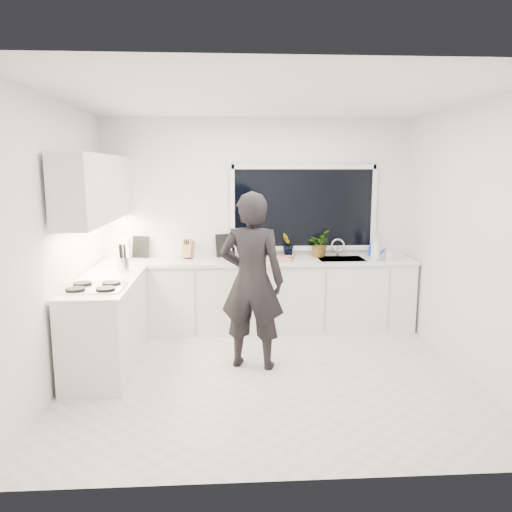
{
  "coord_description": "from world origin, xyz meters",
  "views": [
    {
      "loc": [
        -0.42,
        -4.75,
        2.05
      ],
      "look_at": [
        -0.1,
        0.4,
        1.15
      ],
      "focal_mm": 35.0,
      "sensor_mm": 36.0,
      "label": 1
    }
  ],
  "objects": [
    {
      "name": "herb_plants",
      "position": [
        0.56,
        1.61,
        1.09
      ],
      "size": [
        0.97,
        0.36,
        0.34
      ],
      "color": "#26662D",
      "rests_on": "countertop_back"
    },
    {
      "name": "base_cabinets_back",
      "position": [
        0.0,
        1.45,
        0.44
      ],
      "size": [
        3.92,
        0.58,
        0.88
      ],
      "primitive_type": "cube",
      "color": "white",
      "rests_on": "floor"
    },
    {
      "name": "pizza",
      "position": [
        0.2,
        1.42,
        0.95
      ],
      "size": [
        0.48,
        0.38,
        0.01
      ],
      "primitive_type": "cube",
      "rotation": [
        0.0,
        0.0,
        -0.21
      ],
      "color": "red",
      "rests_on": "pizza_tray"
    },
    {
      "name": "upper_cabinets",
      "position": [
        -1.79,
        0.7,
        1.85
      ],
      "size": [
        0.34,
        2.1,
        0.7
      ],
      "primitive_type": "cube",
      "color": "white",
      "rests_on": "wall_left"
    },
    {
      "name": "pizza_tray",
      "position": [
        0.2,
        1.42,
        0.94
      ],
      "size": [
        0.52,
        0.43,
        0.03
      ],
      "primitive_type": "cube",
      "rotation": [
        0.0,
        0.0,
        -0.21
      ],
      "color": "silver",
      "rests_on": "countertop_back"
    },
    {
      "name": "wall_right",
      "position": [
        2.01,
        0.0,
        1.35
      ],
      "size": [
        0.02,
        3.5,
        2.7
      ],
      "primitive_type": "cube",
      "color": "white",
      "rests_on": "ground"
    },
    {
      "name": "person",
      "position": [
        -0.16,
        0.24,
        0.92
      ],
      "size": [
        0.76,
        0.6,
        1.84
      ],
      "primitive_type": "imported",
      "rotation": [
        0.0,
        0.0,
        2.88
      ],
      "color": "black",
      "rests_on": "floor"
    },
    {
      "name": "ceiling",
      "position": [
        0.0,
        0.0,
        2.71
      ],
      "size": [
        4.0,
        3.5,
        0.02
      ],
      "primitive_type": "cube",
      "color": "white",
      "rests_on": "wall_back"
    },
    {
      "name": "countertop_left",
      "position": [
        -1.67,
        0.35,
        0.9
      ],
      "size": [
        0.62,
        1.6,
        0.04
      ],
      "primitive_type": "cube",
      "color": "silver",
      "rests_on": "base_cabinets_left"
    },
    {
      "name": "floor",
      "position": [
        0.0,
        0.0,
        -0.01
      ],
      "size": [
        4.0,
        3.5,
        0.02
      ],
      "primitive_type": "cube",
      "color": "beige",
      "rests_on": "ground"
    },
    {
      "name": "faucet",
      "position": [
        1.05,
        1.65,
        1.03
      ],
      "size": [
        0.03,
        0.03,
        0.22
      ],
      "primitive_type": "cylinder",
      "color": "silver",
      "rests_on": "countertop_back"
    },
    {
      "name": "utensil_crock",
      "position": [
        -1.57,
        0.8,
        1.0
      ],
      "size": [
        0.13,
        0.13,
        0.16
      ],
      "primitive_type": "cylinder",
      "rotation": [
        0.0,
        0.0,
        -0.01
      ],
      "color": "#B3B3B7",
      "rests_on": "countertop_left"
    },
    {
      "name": "stovetop",
      "position": [
        -1.69,
        -0.0,
        0.94
      ],
      "size": [
        0.56,
        0.48,
        0.03
      ],
      "primitive_type": "cube",
      "color": "black",
      "rests_on": "countertop_left"
    },
    {
      "name": "base_cabinets_left",
      "position": [
        -1.67,
        0.35,
        0.44
      ],
      "size": [
        0.58,
        1.6,
        0.88
      ],
      "primitive_type": "cube",
      "color": "white",
      "rests_on": "floor"
    },
    {
      "name": "sink",
      "position": [
        1.05,
        1.45,
        0.87
      ],
      "size": [
        0.58,
        0.42,
        0.14
      ],
      "primitive_type": "cube",
      "color": "silver",
      "rests_on": "countertop_back"
    },
    {
      "name": "paper_towel_roll",
      "position": [
        -1.68,
        1.55,
        1.05
      ],
      "size": [
        0.13,
        0.13,
        0.26
      ],
      "primitive_type": "cylinder",
      "rotation": [
        0.0,
        0.0,
        0.2
      ],
      "color": "white",
      "rests_on": "countertop_back"
    },
    {
      "name": "wall_back",
      "position": [
        0.0,
        1.76,
        1.35
      ],
      "size": [
        4.0,
        0.02,
        2.7
      ],
      "primitive_type": "cube",
      "color": "white",
      "rests_on": "ground"
    },
    {
      "name": "knife_block",
      "position": [
        -0.9,
        1.59,
        1.03
      ],
      "size": [
        0.16,
        0.14,
        0.22
      ],
      "primitive_type": "cube",
      "rotation": [
        0.0,
        0.0,
        -0.4
      ],
      "color": "#966546",
      "rests_on": "countertop_back"
    },
    {
      "name": "picture_frame_large",
      "position": [
        -1.52,
        1.69,
        1.06
      ],
      "size": [
        0.22,
        0.08,
        0.28
      ],
      "primitive_type": "cube",
      "rotation": [
        0.0,
        0.0,
        -0.29
      ],
      "color": "black",
      "rests_on": "countertop_back"
    },
    {
      "name": "wall_left",
      "position": [
        -2.01,
        0.0,
        1.35
      ],
      "size": [
        0.02,
        3.5,
        2.7
      ],
      "primitive_type": "cube",
      "color": "white",
      "rests_on": "ground"
    },
    {
      "name": "watering_can",
      "position": [
        1.52,
        1.61,
        0.98
      ],
      "size": [
        0.18,
        0.18,
        0.13
      ],
      "primitive_type": "cylinder",
      "rotation": [
        0.0,
        0.0,
        0.41
      ],
      "color": "#162ED3",
      "rests_on": "countertop_back"
    },
    {
      "name": "picture_frame_small",
      "position": [
        -0.43,
        1.69,
        1.07
      ],
      "size": [
        0.25,
        0.09,
        0.3
      ],
      "primitive_type": "cube",
      "rotation": [
        0.0,
        0.0,
        0.3
      ],
      "color": "black",
      "rests_on": "countertop_back"
    },
    {
      "name": "countertop_back",
      "position": [
        0.0,
        1.44,
        0.9
      ],
      "size": [
        3.94,
        0.62,
        0.04
      ],
      "primitive_type": "cube",
      "color": "silver",
      "rests_on": "base_cabinets_back"
    },
    {
      "name": "soap_bottles",
      "position": [
        1.49,
        1.3,
        1.07
      ],
      "size": [
        0.29,
        0.15,
        0.32
      ],
      "color": "#D8BF66",
      "rests_on": "countertop_back"
    },
    {
      "name": "window",
      "position": [
        0.6,
        1.73,
        1.55
      ],
      "size": [
        1.8,
        0.02,
        1.0
      ],
      "primitive_type": "cube",
      "color": "black",
      "rests_on": "wall_back"
    }
  ]
}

